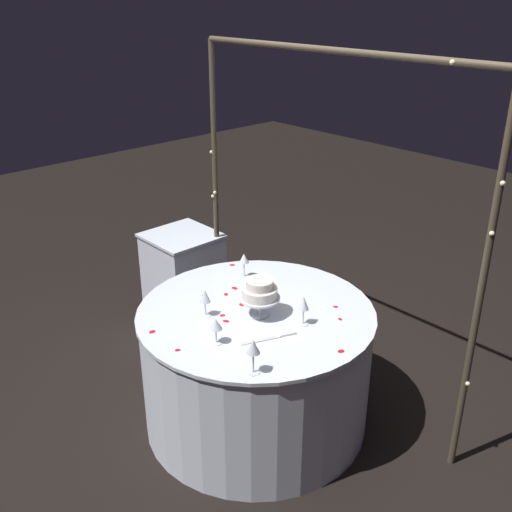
{
  "coord_description": "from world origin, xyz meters",
  "views": [
    {
      "loc": [
        2.07,
        -1.92,
        2.35
      ],
      "look_at": [
        0.0,
        0.0,
        1.06
      ],
      "focal_mm": 41.75,
      "sensor_mm": 36.0,
      "label": 1
    }
  ],
  "objects_px": {
    "wine_glass_3": "(253,348)",
    "cake_knife": "(272,338)",
    "decorative_arch": "(326,181)",
    "wine_glass_2": "(304,304)",
    "wine_glass_0": "(216,325)",
    "wine_glass_1": "(244,260)",
    "main_table": "(256,367)",
    "wine_glass_4": "(205,297)",
    "side_table": "(184,279)",
    "tiered_cake": "(260,292)"
  },
  "relations": [
    {
      "from": "tiered_cake",
      "to": "wine_glass_2",
      "type": "height_order",
      "value": "tiered_cake"
    },
    {
      "from": "wine_glass_3",
      "to": "wine_glass_1",
      "type": "bearing_deg",
      "value": 140.6
    },
    {
      "from": "side_table",
      "to": "wine_glass_1",
      "type": "distance_m",
      "value": 0.96
    },
    {
      "from": "wine_glass_2",
      "to": "decorative_arch",
      "type": "bearing_deg",
      "value": 121.23
    },
    {
      "from": "wine_glass_0",
      "to": "wine_glass_1",
      "type": "distance_m",
      "value": 0.75
    },
    {
      "from": "side_table",
      "to": "wine_glass_4",
      "type": "bearing_deg",
      "value": -29.99
    },
    {
      "from": "decorative_arch",
      "to": "wine_glass_4",
      "type": "bearing_deg",
      "value": -101.12
    },
    {
      "from": "wine_glass_2",
      "to": "wine_glass_4",
      "type": "relative_size",
      "value": 1.07
    },
    {
      "from": "main_table",
      "to": "wine_glass_3",
      "type": "relative_size",
      "value": 7.44
    },
    {
      "from": "wine_glass_0",
      "to": "wine_glass_2",
      "type": "relative_size",
      "value": 0.84
    },
    {
      "from": "main_table",
      "to": "side_table",
      "type": "distance_m",
      "value": 1.23
    },
    {
      "from": "side_table",
      "to": "wine_glass_2",
      "type": "relative_size",
      "value": 4.42
    },
    {
      "from": "tiered_cake",
      "to": "wine_glass_3",
      "type": "bearing_deg",
      "value": -46.25
    },
    {
      "from": "decorative_arch",
      "to": "wine_glass_3",
      "type": "height_order",
      "value": "decorative_arch"
    },
    {
      "from": "tiered_cake",
      "to": "wine_glass_4",
      "type": "distance_m",
      "value": 0.29
    },
    {
      "from": "decorative_arch",
      "to": "tiered_cake",
      "type": "relative_size",
      "value": 9.37
    },
    {
      "from": "wine_glass_4",
      "to": "side_table",
      "type": "bearing_deg",
      "value": 150.01
    },
    {
      "from": "cake_knife",
      "to": "wine_glass_2",
      "type": "bearing_deg",
      "value": 87.57
    },
    {
      "from": "tiered_cake",
      "to": "wine_glass_3",
      "type": "relative_size",
      "value": 1.26
    },
    {
      "from": "wine_glass_0",
      "to": "wine_glass_3",
      "type": "height_order",
      "value": "wine_glass_3"
    },
    {
      "from": "main_table",
      "to": "wine_glass_2",
      "type": "height_order",
      "value": "wine_glass_2"
    },
    {
      "from": "side_table",
      "to": "wine_glass_1",
      "type": "bearing_deg",
      "value": -9.1
    },
    {
      "from": "wine_glass_3",
      "to": "cake_knife",
      "type": "relative_size",
      "value": 0.62
    },
    {
      "from": "side_table",
      "to": "cake_knife",
      "type": "bearing_deg",
      "value": -18.89
    },
    {
      "from": "cake_knife",
      "to": "decorative_arch",
      "type": "bearing_deg",
      "value": 111.5
    },
    {
      "from": "main_table",
      "to": "side_table",
      "type": "relative_size",
      "value": 1.81
    },
    {
      "from": "wine_glass_0",
      "to": "side_table",
      "type": "bearing_deg",
      "value": 150.46
    },
    {
      "from": "main_table",
      "to": "wine_glass_1",
      "type": "xyz_separation_m",
      "value": [
        -0.36,
        0.23,
        0.48
      ]
    },
    {
      "from": "wine_glass_0",
      "to": "tiered_cake",
      "type": "bearing_deg",
      "value": 99.12
    },
    {
      "from": "main_table",
      "to": "wine_glass_2",
      "type": "distance_m",
      "value": 0.56
    },
    {
      "from": "wine_glass_3",
      "to": "cake_knife",
      "type": "distance_m",
      "value": 0.33
    },
    {
      "from": "decorative_arch",
      "to": "wine_glass_0",
      "type": "xyz_separation_m",
      "value": [
        0.1,
        -0.89,
        -0.52
      ]
    },
    {
      "from": "decorative_arch",
      "to": "wine_glass_3",
      "type": "xyz_separation_m",
      "value": [
        0.41,
        -0.92,
        -0.49
      ]
    },
    {
      "from": "decorative_arch",
      "to": "tiered_cake",
      "type": "bearing_deg",
      "value": -85.35
    },
    {
      "from": "wine_glass_2",
      "to": "side_table",
      "type": "bearing_deg",
      "value": 169.16
    },
    {
      "from": "decorative_arch",
      "to": "wine_glass_2",
      "type": "relative_size",
      "value": 12.64
    },
    {
      "from": "wine_glass_1",
      "to": "side_table",
      "type": "bearing_deg",
      "value": 170.9
    },
    {
      "from": "decorative_arch",
      "to": "cake_knife",
      "type": "distance_m",
      "value": 0.94
    },
    {
      "from": "wine_glass_0",
      "to": "wine_glass_4",
      "type": "height_order",
      "value": "wine_glass_4"
    },
    {
      "from": "decorative_arch",
      "to": "main_table",
      "type": "distance_m",
      "value": 1.12
    },
    {
      "from": "wine_glass_4",
      "to": "cake_knife",
      "type": "height_order",
      "value": "wine_glass_4"
    },
    {
      "from": "side_table",
      "to": "wine_glass_0",
      "type": "bearing_deg",
      "value": -29.54
    },
    {
      "from": "wine_glass_0",
      "to": "wine_glass_1",
      "type": "height_order",
      "value": "wine_glass_1"
    },
    {
      "from": "main_table",
      "to": "wine_glass_0",
      "type": "height_order",
      "value": "wine_glass_0"
    },
    {
      "from": "main_table",
      "to": "wine_glass_2",
      "type": "bearing_deg",
      "value": 17.94
    },
    {
      "from": "main_table",
      "to": "wine_glass_4",
      "type": "xyz_separation_m",
      "value": [
        -0.15,
        -0.23,
        0.47
      ]
    },
    {
      "from": "main_table",
      "to": "wine_glass_4",
      "type": "height_order",
      "value": "wine_glass_4"
    },
    {
      "from": "wine_glass_1",
      "to": "wine_glass_3",
      "type": "relative_size",
      "value": 0.87
    },
    {
      "from": "decorative_arch",
      "to": "tiered_cake",
      "type": "height_order",
      "value": "decorative_arch"
    },
    {
      "from": "wine_glass_1",
      "to": "wine_glass_4",
      "type": "xyz_separation_m",
      "value": [
        0.21,
        -0.46,
        -0.0
      ]
    }
  ]
}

